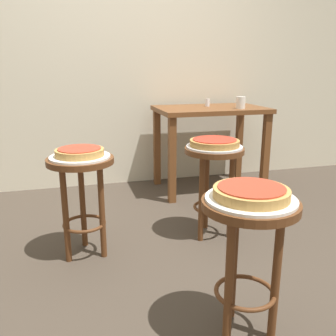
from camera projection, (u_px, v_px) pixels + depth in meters
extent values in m
plane|color=#42382D|center=(161.00, 259.00, 2.23)|extent=(6.00, 6.00, 0.00)
cube|color=beige|center=(116.00, 26.00, 3.36)|extent=(6.00, 0.10, 3.00)
cylinder|color=#5B3319|center=(250.00, 205.00, 1.45)|extent=(0.39, 0.39, 0.03)
cylinder|color=#5B3319|center=(233.00, 260.00, 1.65)|extent=(0.04, 0.04, 0.59)
cylinder|color=#5B3319|center=(229.00, 286.00, 1.45)|extent=(0.04, 0.04, 0.59)
cylinder|color=#5B3319|center=(276.00, 278.00, 1.51)|extent=(0.04, 0.04, 0.59)
torus|color=#5B3319|center=(245.00, 292.00, 1.56)|extent=(0.26, 0.26, 0.02)
cylinder|color=white|center=(251.00, 199.00, 1.45)|extent=(0.36, 0.36, 0.01)
cylinder|color=tan|center=(251.00, 193.00, 1.44)|extent=(0.30, 0.30, 0.04)
cylinder|color=#B23823|center=(252.00, 187.00, 1.43)|extent=(0.27, 0.27, 0.01)
cylinder|color=#5B3319|center=(80.00, 161.00, 2.14)|extent=(0.39, 0.39, 0.03)
cylinder|color=#5B3319|center=(83.00, 203.00, 2.33)|extent=(0.04, 0.04, 0.59)
cylinder|color=#5B3319|center=(66.00, 216.00, 2.14)|extent=(0.04, 0.04, 0.59)
cylinder|color=#5B3319|center=(102.00, 212.00, 2.19)|extent=(0.04, 0.04, 0.59)
torus|color=#5B3319|center=(84.00, 224.00, 2.24)|extent=(0.26, 0.26, 0.02)
cylinder|color=white|center=(80.00, 157.00, 2.13)|extent=(0.35, 0.35, 0.01)
cylinder|color=tan|center=(80.00, 152.00, 2.12)|extent=(0.28, 0.28, 0.04)
cylinder|color=#B23823|center=(79.00, 149.00, 2.12)|extent=(0.25, 0.25, 0.01)
cylinder|color=#5B3319|center=(214.00, 150.00, 2.40)|extent=(0.39, 0.39, 0.03)
cylinder|color=#5B3319|center=(206.00, 189.00, 2.60)|extent=(0.04, 0.04, 0.59)
cylinder|color=#5B3319|center=(201.00, 199.00, 2.40)|extent=(0.04, 0.04, 0.59)
cylinder|color=#5B3319|center=(231.00, 196.00, 2.45)|extent=(0.04, 0.04, 0.59)
torus|color=#5B3319|center=(212.00, 207.00, 2.51)|extent=(0.26, 0.26, 0.02)
cylinder|color=silver|center=(214.00, 147.00, 2.39)|extent=(0.37, 0.37, 0.01)
cylinder|color=#B78442|center=(215.00, 143.00, 2.39)|extent=(0.32, 0.32, 0.04)
cylinder|color=red|center=(215.00, 139.00, 2.38)|extent=(0.29, 0.29, 0.01)
cube|color=brown|center=(210.00, 109.00, 3.34)|extent=(0.98, 0.64, 0.04)
cube|color=brown|center=(172.00, 161.00, 3.08)|extent=(0.06, 0.06, 0.74)
cube|color=brown|center=(265.00, 154.00, 3.30)|extent=(0.06, 0.06, 0.74)
cube|color=brown|center=(157.00, 148.00, 3.58)|extent=(0.06, 0.06, 0.74)
cube|color=brown|center=(239.00, 143.00, 3.80)|extent=(0.06, 0.06, 0.74)
cylinder|color=silver|center=(241.00, 103.00, 3.20)|extent=(0.08, 0.08, 0.11)
cylinder|color=white|center=(207.00, 103.00, 3.39)|extent=(0.04, 0.04, 0.07)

